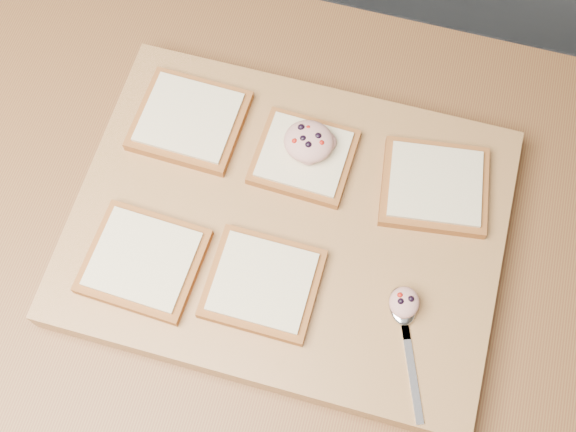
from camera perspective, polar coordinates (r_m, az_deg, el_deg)
name	(u,v)px	position (r m, az deg, el deg)	size (l,w,h in m)	color
ground	(249,374)	(1.77, -3.12, -12.39)	(4.00, 4.00, 0.00)	#515459
island_counter	(236,329)	(1.33, -4.12, -8.92)	(2.00, 0.80, 0.90)	slate
cutting_board	(288,227)	(0.89, 0.00, -0.84)	(0.51, 0.39, 0.04)	#AF794B
bread_far_left	(189,120)	(0.93, -7.79, 7.52)	(0.13, 0.12, 0.02)	#9F5D29
bread_far_center	(304,157)	(0.89, 1.26, 4.72)	(0.12, 0.11, 0.02)	#9F5D29
bread_far_right	(435,186)	(0.89, 11.51, 2.34)	(0.14, 0.13, 0.02)	#9F5D29
bread_near_left	(144,261)	(0.86, -11.35, -3.49)	(0.13, 0.12, 0.02)	#9F5D29
bread_near_center	(263,283)	(0.83, -2.00, -5.34)	(0.13, 0.12, 0.02)	#9F5D29
tuna_salad_dollop	(309,141)	(0.88, 1.64, 5.92)	(0.06, 0.06, 0.03)	#D69489
spoon	(404,316)	(0.83, 9.13, -7.78)	(0.07, 0.15, 0.01)	silver
spoon_salad	(404,302)	(0.82, 9.17, -6.75)	(0.03, 0.04, 0.02)	#D69489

